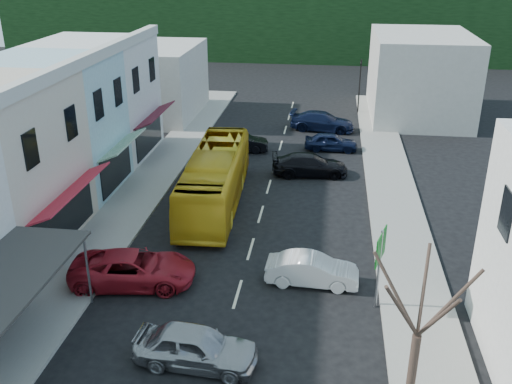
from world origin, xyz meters
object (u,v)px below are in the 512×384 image
bus (215,179)px  car_white (312,269)px  pedestrian_left (56,251)px  street_tree (417,335)px  car_silver (196,348)px  traffic_signal (359,87)px  direction_sign (379,270)px  car_red (133,270)px

bus → car_white: bus is taller
pedestrian_left → street_tree: street_tree is taller
car_silver → traffic_signal: traffic_signal is taller
street_tree → car_silver: bearing=163.0°
car_silver → car_white: bearing=-29.0°
car_white → direction_sign: size_ratio=1.25×
pedestrian_left → traffic_signal: bearing=-18.8°
traffic_signal → direction_sign: bearing=88.4°
direction_sign → street_tree: (0.50, -6.56, 1.82)m
pedestrian_left → traffic_signal: (14.45, 29.11, 1.38)m
bus → pedestrian_left: 10.00m
car_silver → pedestrian_left: 9.44m
car_white → pedestrian_left: pedestrian_left is taller
car_silver → pedestrian_left: bearing=59.2°
car_silver → direction_sign: (6.53, 4.41, 1.07)m
car_red → direction_sign: size_ratio=1.30×
car_silver → pedestrian_left: (-7.73, 5.42, 0.30)m
car_silver → pedestrian_left: pedestrian_left is taller
traffic_signal → car_white: bearing=83.0°
bus → direction_sign: 12.55m
car_red → traffic_signal: (10.63, 29.72, 1.68)m
car_white → direction_sign: 3.24m
bus → car_red: (-1.90, -8.80, -0.85)m
street_tree → traffic_signal: street_tree is taller
car_white → traffic_signal: size_ratio=0.92×
car_red → car_silver: bearing=-148.5°
bus → pedestrian_left: bus is taller
bus → car_white: (5.86, -7.74, -0.85)m
car_silver → bus: bearing=12.7°
bus → car_white: size_ratio=2.64×
bus → traffic_signal: (8.73, 20.93, 0.83)m
bus → car_white: bearing=-55.5°
car_red → traffic_signal: bearing=-27.3°
street_tree → traffic_signal: (-0.31, 36.67, -1.20)m
pedestrian_left → direction_sign: bearing=-86.4°
car_silver → street_tree: bearing=-102.7°
direction_sign → car_silver: bearing=-129.3°
direction_sign → street_tree: 6.82m
car_red → pedestrian_left: pedestrian_left is taller
car_white → car_red: same height
pedestrian_left → direction_sign: (14.26, -1.01, 0.77)m
pedestrian_left → car_silver: bearing=-117.4°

